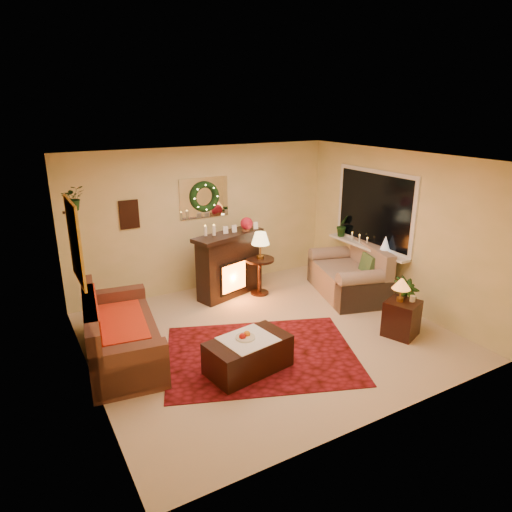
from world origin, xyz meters
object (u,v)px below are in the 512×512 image
loveseat (348,272)px  sofa (121,328)px  coffee_table (248,356)px  fireplace (228,266)px  side_table_round (260,277)px  end_table_square (401,318)px

loveseat → sofa: bearing=-161.2°
loveseat → coffee_table: 3.07m
sofa → fireplace: 2.49m
side_table_round → fireplace: bearing=156.3°
loveseat → side_table_round: loveseat is taller
fireplace → end_table_square: fireplace is taller
loveseat → side_table_round: bearing=166.6°
end_table_square → coffee_table: 2.46m
fireplace → coffee_table: 2.52m
sofa → side_table_round: (2.70, 0.96, -0.10)m
fireplace → end_table_square: (1.56, -2.62, -0.28)m
fireplace → loveseat: (1.89, -1.01, -0.13)m
fireplace → loveseat: size_ratio=0.73×
coffee_table → fireplace: bearing=60.2°
coffee_table → sofa: bearing=129.5°
end_table_square → coffee_table: end_table_square is taller
loveseat → end_table_square: bearing=-85.0°
loveseat → side_table_round: 1.58m
end_table_square → coffee_table: size_ratio=0.51×
side_table_round → end_table_square: 2.61m
side_table_round → end_table_square: (1.05, -2.39, -0.05)m
loveseat → fireplace: bearing=168.2°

